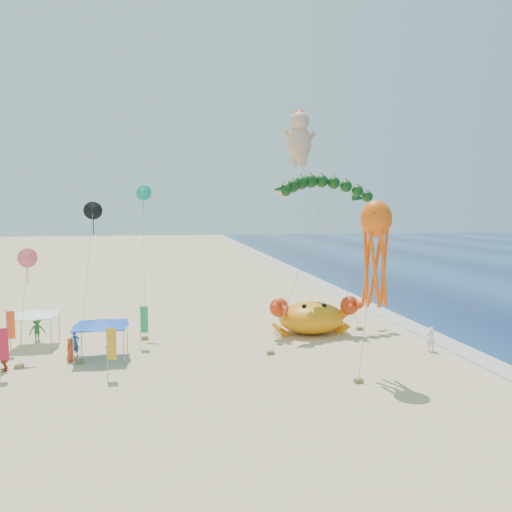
{
  "coord_description": "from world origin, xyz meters",
  "views": [
    {
      "loc": [
        -8.39,
        -33.57,
        9.89
      ],
      "look_at": [
        -2.0,
        2.0,
        6.5
      ],
      "focal_mm": 35.0,
      "sensor_mm": 36.0,
      "label": 1
    }
  ],
  "objects_px": {
    "octopus_kite": "(376,245)",
    "canopy_white": "(35,313)",
    "crab_inflatable": "(312,317)",
    "dragon_kite": "(323,191)",
    "cherub_kite": "(299,137)",
    "canopy_blue": "(101,322)"
  },
  "relations": [
    {
      "from": "crab_inflatable",
      "to": "octopus_kite",
      "type": "xyz_separation_m",
      "value": [
        0.8,
        -10.21,
        6.41
      ]
    },
    {
      "from": "crab_inflatable",
      "to": "dragon_kite",
      "type": "xyz_separation_m",
      "value": [
        1.66,
        2.53,
        10.02
      ]
    },
    {
      "from": "cherub_kite",
      "to": "canopy_white",
      "type": "xyz_separation_m",
      "value": [
        -21.29,
        -6.19,
        -13.91
      ]
    },
    {
      "from": "crab_inflatable",
      "to": "octopus_kite",
      "type": "distance_m",
      "value": 12.08
    },
    {
      "from": "canopy_white",
      "to": "cherub_kite",
      "type": "bearing_deg",
      "value": 16.2
    },
    {
      "from": "dragon_kite",
      "to": "cherub_kite",
      "type": "xyz_separation_m",
      "value": [
        -1.11,
        3.69,
        4.95
      ]
    },
    {
      "from": "dragon_kite",
      "to": "cherub_kite",
      "type": "height_order",
      "value": "cherub_kite"
    },
    {
      "from": "dragon_kite",
      "to": "canopy_blue",
      "type": "relative_size",
      "value": 3.44
    },
    {
      "from": "crab_inflatable",
      "to": "canopy_white",
      "type": "relative_size",
      "value": 2.2
    },
    {
      "from": "canopy_white",
      "to": "canopy_blue",
      "type": "bearing_deg",
      "value": -38.27
    },
    {
      "from": "crab_inflatable",
      "to": "cherub_kite",
      "type": "height_order",
      "value": "cherub_kite"
    },
    {
      "from": "octopus_kite",
      "to": "canopy_white",
      "type": "relative_size",
      "value": 3.22
    },
    {
      "from": "crab_inflatable",
      "to": "cherub_kite",
      "type": "bearing_deg",
      "value": 84.89
    },
    {
      "from": "crab_inflatable",
      "to": "canopy_blue",
      "type": "xyz_separation_m",
      "value": [
        -15.62,
        -4.0,
        1.07
      ]
    },
    {
      "from": "dragon_kite",
      "to": "cherub_kite",
      "type": "bearing_deg",
      "value": 106.69
    },
    {
      "from": "dragon_kite",
      "to": "canopy_white",
      "type": "distance_m",
      "value": 24.25
    },
    {
      "from": "crab_inflatable",
      "to": "octopus_kite",
      "type": "height_order",
      "value": "octopus_kite"
    },
    {
      "from": "canopy_white",
      "to": "octopus_kite",
      "type": "bearing_deg",
      "value": -25.43
    },
    {
      "from": "octopus_kite",
      "to": "canopy_white",
      "type": "height_order",
      "value": "octopus_kite"
    },
    {
      "from": "canopy_blue",
      "to": "canopy_white",
      "type": "relative_size",
      "value": 1.12
    },
    {
      "from": "octopus_kite",
      "to": "dragon_kite",
      "type": "bearing_deg",
      "value": 86.13
    },
    {
      "from": "canopy_blue",
      "to": "octopus_kite",
      "type": "bearing_deg",
      "value": -20.71
    }
  ]
}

